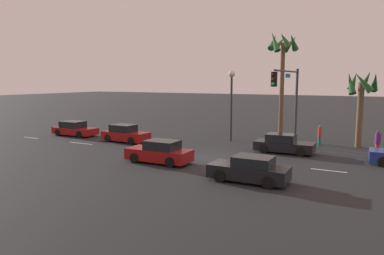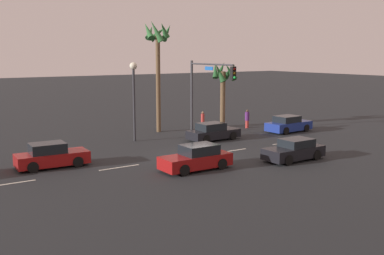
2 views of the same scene
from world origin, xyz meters
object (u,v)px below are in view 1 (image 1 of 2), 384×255
(car_0, at_px, (75,129))
(palm_tree_1, at_px, (361,92))
(car_5, at_px, (125,134))
(palm_tree_0, at_px, (282,56))
(car_1, at_px, (284,144))
(car_2, at_px, (250,170))
(streetlamp, at_px, (231,92))
(car_4, at_px, (160,152))
(pedestrian_1, at_px, (378,141))
(pedestrian_0, at_px, (320,135))
(traffic_signal, at_px, (289,94))

(car_0, height_order, palm_tree_1, palm_tree_1)
(car_0, distance_m, car_5, 6.49)
(palm_tree_0, relative_size, palm_tree_1, 1.57)
(car_1, xyz_separation_m, palm_tree_1, (4.64, 4.78, 3.70))
(car_2, relative_size, streetlamp, 0.68)
(car_0, bearing_deg, car_4, -23.30)
(car_1, bearing_deg, palm_tree_1, 45.88)
(pedestrian_1, distance_m, palm_tree_1, 4.13)
(car_4, bearing_deg, pedestrian_0, 53.60)
(car_2, height_order, pedestrian_0, pedestrian_0)
(palm_tree_0, height_order, palm_tree_1, palm_tree_0)
(car_0, bearing_deg, palm_tree_0, 20.65)
(streetlamp, xyz_separation_m, pedestrian_1, (11.23, -0.01, -3.36))
(car_5, bearing_deg, car_4, -37.06)
(pedestrian_0, bearing_deg, car_5, -158.94)
(car_1, height_order, streetlamp, streetlamp)
(car_4, bearing_deg, car_2, -12.77)
(car_1, xyz_separation_m, pedestrian_0, (1.87, 4.07, 0.27))
(car_2, height_order, car_4, car_4)
(car_4, xyz_separation_m, streetlamp, (0.91, 9.80, 3.56))
(car_0, distance_m, pedestrian_1, 25.77)
(car_2, xyz_separation_m, pedestrian_0, (1.60, 12.35, 0.27))
(traffic_signal, height_order, streetlamp, traffic_signal)
(traffic_signal, xyz_separation_m, pedestrian_0, (1.83, 3.00, -3.30))
(pedestrian_0, bearing_deg, pedestrian_1, -15.06)
(streetlamp, bearing_deg, car_5, -149.15)
(traffic_signal, relative_size, pedestrian_1, 3.68)
(car_1, xyz_separation_m, car_5, (-13.01, -1.65, 0.04))
(car_1, relative_size, car_2, 1.02)
(car_5, bearing_deg, car_1, 7.24)
(car_1, height_order, car_4, car_4)
(traffic_signal, bearing_deg, car_2, -88.55)
(car_0, relative_size, traffic_signal, 0.71)
(car_2, distance_m, palm_tree_1, 14.26)
(car_0, height_order, streetlamp, streetlamp)
(pedestrian_0, distance_m, palm_tree_1, 4.47)
(traffic_signal, bearing_deg, car_5, -168.18)
(car_0, height_order, palm_tree_0, palm_tree_0)
(car_4, bearing_deg, pedestrian_1, 38.88)
(car_1, height_order, palm_tree_1, palm_tree_1)
(car_1, bearing_deg, pedestrian_1, 26.41)
(car_4, relative_size, traffic_signal, 0.69)
(car_2, height_order, streetlamp, streetlamp)
(car_2, xyz_separation_m, car_4, (-6.43, 1.46, 0.03))
(car_1, relative_size, palm_tree_1, 0.70)
(car_0, height_order, car_2, car_0)
(car_4, xyz_separation_m, pedestrian_1, (12.14, 9.79, 0.20))
(car_0, relative_size, car_4, 1.03)
(traffic_signal, relative_size, streetlamp, 1.02)
(palm_tree_1, bearing_deg, pedestrian_0, -165.67)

